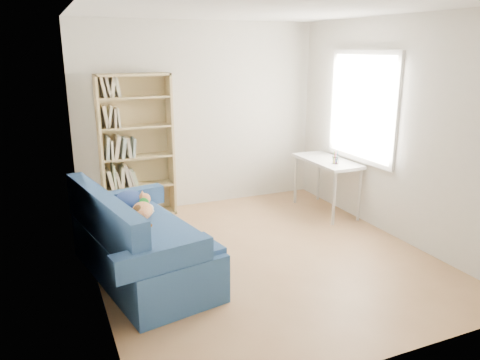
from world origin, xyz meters
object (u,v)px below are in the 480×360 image
at_px(sofa, 138,244).
at_px(pen_cup, 335,159).
at_px(bookshelf, 137,153).
at_px(desk, 327,166).

xyz_separation_m(sofa, pen_cup, (2.78, 0.67, 0.47)).
xyz_separation_m(bookshelf, desk, (2.44, -0.87, -0.22)).
relative_size(sofa, bookshelf, 1.05).
height_order(sofa, desk, sofa).
height_order(sofa, pen_cup, sofa).
distance_m(sofa, desk, 2.98).
distance_m(sofa, pen_cup, 2.90).
height_order(bookshelf, pen_cup, bookshelf).
xyz_separation_m(desk, pen_cup, (-0.03, -0.24, 0.15)).
bearing_deg(sofa, pen_cup, 2.66).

